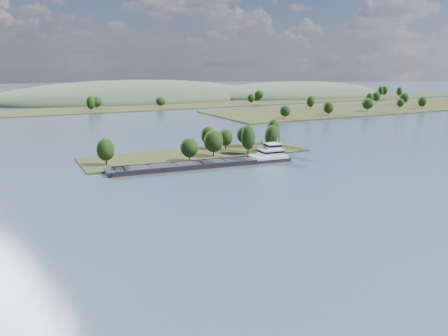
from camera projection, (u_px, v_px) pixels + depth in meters
ground at (271, 189)px, 141.09m from camera, size 1800.00×1800.00×0.00m
tree_island at (212, 146)px, 193.77m from camera, size 100.00×30.94×14.18m
right_bank at (378, 107)px, 397.92m from camera, size 320.00×90.00×15.30m
back_shoreline at (108, 109)px, 387.53m from camera, size 900.00×60.00×15.34m
hill_east at (294, 96)px, 558.87m from camera, size 260.00×140.00×36.00m
hill_west at (135, 99)px, 497.56m from camera, size 320.00×160.00×44.00m
cargo_barge at (215, 163)px, 172.67m from camera, size 74.62×15.70×10.02m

